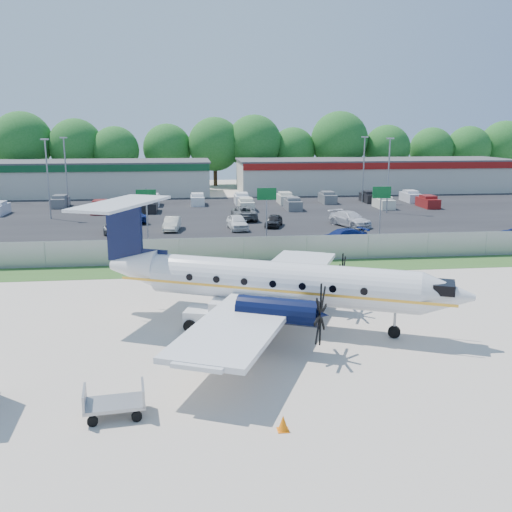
{
  "coord_description": "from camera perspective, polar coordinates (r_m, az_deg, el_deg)",
  "views": [
    {
      "loc": [
        -4.19,
        -29.26,
        10.38
      ],
      "look_at": [
        0.0,
        6.0,
        2.3
      ],
      "focal_mm": 40.0,
      "sensor_mm": 36.0,
      "label": 1
    }
  ],
  "objects": [
    {
      "name": "cone_nose",
      "position": [
        36.36,
        18.53,
        -4.02
      ],
      "size": [
        0.39,
        0.39,
        0.55
      ],
      "color": "orange",
      "rests_on": "ground"
    },
    {
      "name": "grass_verge",
      "position": [
        42.75,
        -0.95,
        -1.22
      ],
      "size": [
        170.0,
        4.0,
        0.02
      ],
      "primitive_type": "cube",
      "color": "#2D561E",
      "rests_on": "ground"
    },
    {
      "name": "parked_car_b",
      "position": [
        59.06,
        -8.37,
        2.56
      ],
      "size": [
        1.88,
        4.28,
        1.37
      ],
      "primitive_type": "imported",
      "rotation": [
        0.0,
        0.0,
        -0.1
      ],
      "color": "beige",
      "rests_on": "ground"
    },
    {
      "name": "parked_car_e",
      "position": [
        61.62,
        9.37,
        2.95
      ],
      "size": [
        4.21,
        5.84,
        1.57
      ],
      "primitive_type": "imported",
      "rotation": [
        0.0,
        0.0,
        0.42
      ],
      "color": "silver",
      "rests_on": "ground"
    },
    {
      "name": "light_pole_se",
      "position": [
        81.12,
        10.72,
        8.96
      ],
      "size": [
        0.9,
        0.35,
        9.09
      ],
      "color": "gray",
      "rests_on": "ground"
    },
    {
      "name": "sign_left",
      "position": [
        52.74,
        -10.91,
        5.21
      ],
      "size": [
        1.8,
        0.26,
        5.0
      ],
      "color": "gray",
      "rests_on": "ground"
    },
    {
      "name": "access_road",
      "position": [
        49.54,
        -1.77,
        0.73
      ],
      "size": [
        170.0,
        8.0,
        0.02
      ],
      "primitive_type": "cube",
      "color": "black",
      "rests_on": "ground"
    },
    {
      "name": "building_west",
      "position": [
        93.69,
        -19.12,
        7.37
      ],
      "size": [
        46.4,
        12.4,
        5.24
      ],
      "color": "beige",
      "rests_on": "ground"
    },
    {
      "name": "sign_right",
      "position": [
        55.66,
        12.41,
        5.53
      ],
      "size": [
        1.8,
        0.26,
        5.0
      ],
      "color": "gray",
      "rests_on": "ground"
    },
    {
      "name": "road_car_mid",
      "position": [
        51.96,
        8.51,
        1.15
      ],
      "size": [
        5.21,
        3.17,
        1.41
      ],
      "primitive_type": "imported",
      "rotation": [
        0.0,
        0.0,
        -1.31
      ],
      "color": "navy",
      "rests_on": "ground"
    },
    {
      "name": "cone_starboard_wing",
      "position": [
        38.58,
        -9.19,
        -2.61
      ],
      "size": [
        0.33,
        0.33,
        0.47
      ],
      "color": "orange",
      "rests_on": "ground"
    },
    {
      "name": "aircraft",
      "position": [
        29.97,
        1.7,
        -2.57
      ],
      "size": [
        20.26,
        19.66,
        6.3
      ],
      "color": "silver",
      "rests_on": "ground"
    },
    {
      "name": "building_east",
      "position": [
        96.42,
        11.61,
        7.95
      ],
      "size": [
        44.4,
        12.4,
        5.24
      ],
      "color": "beige",
      "rests_on": "ground"
    },
    {
      "name": "parking_lot",
      "position": [
        70.16,
        -3.28,
        4.3
      ],
      "size": [
        170.0,
        32.0,
        0.02
      ],
      "primitive_type": "cube",
      "color": "black",
      "rests_on": "ground"
    },
    {
      "name": "ground",
      "position": [
        31.33,
        1.3,
        -6.53
      ],
      "size": [
        170.0,
        170.0,
        0.0
      ],
      "primitive_type": "plane",
      "color": "beige",
      "rests_on": "ground"
    },
    {
      "name": "sign_mid",
      "position": [
        53.09,
        1.07,
        5.49
      ],
      "size": [
        1.8,
        0.26,
        5.0
      ],
      "color": "gray",
      "rests_on": "ground"
    },
    {
      "name": "perimeter_fence",
      "position": [
        44.46,
        -1.22,
        0.64
      ],
      "size": [
        120.0,
        0.06,
        1.99
      ],
      "color": "gray",
      "rests_on": "ground"
    },
    {
      "name": "parked_car_f",
      "position": [
        64.75,
        -12.07,
        3.31
      ],
      "size": [
        3.53,
        5.31,
        1.35
      ],
      "primitive_type": "imported",
      "rotation": [
        0.0,
        0.0,
        3.43
      ],
      "color": "navy",
      "rests_on": "ground"
    },
    {
      "name": "pushback_tug",
      "position": [
        30.2,
        -4.13,
        -5.86
      ],
      "size": [
        3.14,
        2.64,
        1.51
      ],
      "color": "silver",
      "rests_on": "ground"
    },
    {
      "name": "parked_car_c",
      "position": [
        58.93,
        -1.88,
        2.66
      ],
      "size": [
        2.22,
        4.66,
        1.54
      ],
      "primitive_type": "imported",
      "rotation": [
        0.0,
        0.0,
        0.09
      ],
      "color": "silver",
      "rests_on": "ground"
    },
    {
      "name": "baggage_cart_far",
      "position": [
        22.11,
        -13.97,
        -14.03
      ],
      "size": [
        2.33,
        1.55,
        1.15
      ],
      "color": "gray",
      "rests_on": "ground"
    },
    {
      "name": "baggage_cart_near",
      "position": [
        31.27,
        -1.46,
        -5.5
      ],
      "size": [
        2.31,
        1.45,
        1.19
      ],
      "color": "gray",
      "rests_on": "ground"
    },
    {
      "name": "tree_line",
      "position": [
        103.87,
        -4.46,
        7.04
      ],
      "size": [
        112.0,
        6.0,
        14.0
      ],
      "primitive_type": null,
      "color": "#1B5D1C",
      "rests_on": "ground"
    },
    {
      "name": "light_pole_sw",
      "position": [
        79.03,
        -18.5,
        8.43
      ],
      "size": [
        0.9,
        0.35,
        9.09
      ],
      "color": "gray",
      "rests_on": "ground"
    },
    {
      "name": "parked_car_g",
      "position": [
        65.31,
        -1.22,
        3.67
      ],
      "size": [
        2.68,
        5.79,
        1.61
      ],
      "primitive_type": "imported",
      "rotation": [
        0.0,
        0.0,
        3.14
      ],
      "color": "#595B5E",
      "rests_on": "ground"
    },
    {
      "name": "light_pole_ne",
      "position": [
        71.66,
        13.12,
        8.37
      ],
      "size": [
        0.9,
        0.35,
        9.09
      ],
      "color": "gray",
      "rests_on": "ground"
    },
    {
      "name": "parked_car_a",
      "position": [
        59.21,
        -13.51,
        2.36
      ],
      "size": [
        3.14,
        6.18,
        1.67
      ],
      "primitive_type": "imported",
      "rotation": [
        0.0,
        0.0,
        0.06
      ],
      "color": "#595B5E",
      "rests_on": "ground"
    },
    {
      "name": "cone_port_wing",
      "position": [
        20.73,
        2.73,
        -16.38
      ],
      "size": [
        0.4,
        0.4,
        0.57
      ],
      "color": "orange",
      "rests_on": "ground"
    },
    {
      "name": "far_parking_rows",
      "position": [
        75.1,
        -3.52,
        4.85
      ],
      "size": [
        56.0,
        10.0,
        1.6
      ],
      "primitive_type": null,
      "color": "gray",
      "rests_on": "ground"
    },
    {
      "name": "light_pole_nw",
      "position": [
        69.29,
        -20.14,
        7.78
      ],
      "size": [
        0.9,
        0.35,
        9.09
      ],
      "color": "gray",
      "rests_on": "ground"
    },
    {
      "name": "parked_car_d",
      "position": [
        60.55,
        1.78,
        2.94
      ],
      "size": [
        2.62,
        4.11,
        1.3
      ],
      "primitive_type": "imported",
      "rotation": [
        0.0,
        0.0,
        -0.31
      ],
      "color": "black",
      "rests_on": "ground"
    }
  ]
}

